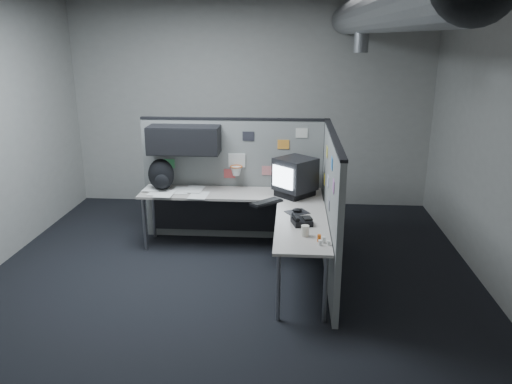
# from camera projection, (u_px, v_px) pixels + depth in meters

# --- Properties ---
(room) EXTENTS (5.62, 5.62, 3.22)m
(room) POSITION_uv_depth(u_px,v_px,m) (283.00, 92.00, 4.94)
(room) COLOR black
(room) RESTS_ON ground
(partition_back) EXTENTS (2.44, 0.42, 1.63)m
(partition_back) POSITION_uv_depth(u_px,v_px,m) (221.00, 167.00, 6.50)
(partition_back) COLOR slate
(partition_back) RESTS_ON ground
(partition_right) EXTENTS (0.07, 2.23, 1.63)m
(partition_right) POSITION_uv_depth(u_px,v_px,m) (331.00, 208.00, 5.49)
(partition_right) COLOR slate
(partition_right) RESTS_ON ground
(desk) EXTENTS (2.31, 2.11, 0.73)m
(desk) POSITION_uv_depth(u_px,v_px,m) (248.00, 209.00, 6.08)
(desk) COLOR #AEA69D
(desk) RESTS_ON ground
(monitor) EXTENTS (0.59, 0.59, 0.48)m
(monitor) POSITION_uv_depth(u_px,v_px,m) (295.00, 177.00, 6.13)
(monitor) COLOR black
(monitor) RESTS_ON desk
(keyboard) EXTENTS (0.40, 0.39, 0.04)m
(keyboard) POSITION_uv_depth(u_px,v_px,m) (266.00, 202.00, 5.89)
(keyboard) COLOR black
(keyboard) RESTS_ON desk
(mouse) EXTENTS (0.30, 0.28, 0.05)m
(mouse) POSITION_uv_depth(u_px,v_px,m) (297.00, 211.00, 5.59)
(mouse) COLOR black
(mouse) RESTS_ON desk
(phone) EXTENTS (0.24, 0.25, 0.10)m
(phone) POSITION_uv_depth(u_px,v_px,m) (301.00, 221.00, 5.24)
(phone) COLOR black
(phone) RESTS_ON desk
(bottles) EXTENTS (0.13, 0.14, 0.07)m
(bottles) POSITION_uv_depth(u_px,v_px,m) (322.00, 240.00, 4.75)
(bottles) COLOR silver
(bottles) RESTS_ON desk
(cup) EXTENTS (0.10, 0.10, 0.11)m
(cup) POSITION_uv_depth(u_px,v_px,m) (305.00, 231.00, 4.93)
(cup) COLOR beige
(cup) RESTS_ON desk
(papers) EXTENTS (0.87, 0.56, 0.02)m
(papers) POSITION_uv_depth(u_px,v_px,m) (175.00, 191.00, 6.33)
(papers) COLOR white
(papers) RESTS_ON desk
(backpack) EXTENTS (0.35, 0.32, 0.41)m
(backpack) POSITION_uv_depth(u_px,v_px,m) (161.00, 175.00, 6.36)
(backpack) COLOR black
(backpack) RESTS_ON desk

